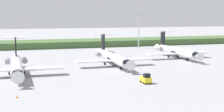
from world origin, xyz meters
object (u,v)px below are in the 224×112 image
Objects in this scene: safety_cone_front_marker at (17,96)px; regional_jet_nearest at (17,66)px; regional_jet_second at (112,57)px; antenna_mast at (139,27)px; baggage_tug at (146,79)px; regional_jet_third at (176,51)px.

regional_jet_nearest is at bearing 89.02° from safety_cone_front_marker.
regional_jet_second reaches higher than safety_cone_front_marker.
regional_jet_second is 1.32× the size of antenna_mast.
regional_jet_second reaches higher than baggage_tug.
safety_cone_front_marker is at bearing -126.17° from antenna_mast.
antenna_mast is at bearing 53.83° from safety_cone_front_marker.
regional_jet_third is (26.61, 9.60, 0.00)m from regional_jet_second.
regional_jet_nearest is at bearing -161.94° from regional_jet_third.
regional_jet_nearest is 1.00× the size of regional_jet_second.
regional_jet_third reaches higher than baggage_tug.
baggage_tug is 5.82× the size of safety_cone_front_marker.
regional_jet_second is 51.60m from antenna_mast.
baggage_tug is (-0.33, -26.08, -1.53)m from regional_jet_second.
regional_jet_nearest is 75.35m from antenna_mast.
antenna_mast reaches higher than regional_jet_nearest.
antenna_mast reaches higher than safety_cone_front_marker.
regional_jet_second is 1.00× the size of regional_jet_third.
safety_cone_front_marker is at bearing -170.59° from baggage_tug.
antenna_mast is 75.31m from baggage_tug.
regional_jet_nearest is at bearing -163.68° from regional_jet_second.
baggage_tug is at bearing -110.85° from antenna_mast.
antenna_mast is at bearing 69.15° from baggage_tug.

